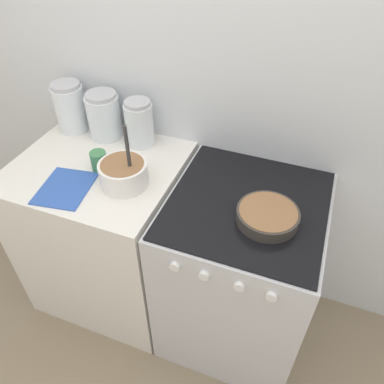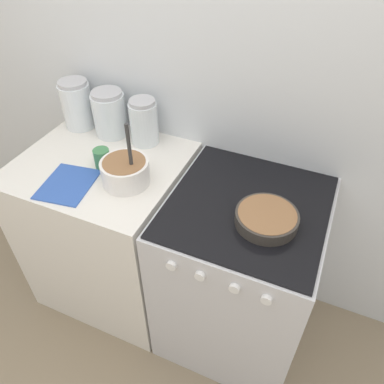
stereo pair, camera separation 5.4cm
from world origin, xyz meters
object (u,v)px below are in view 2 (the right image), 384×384
Objects in this scene: mixing_bowl at (125,170)px; baking_pan at (267,218)px; stove at (239,273)px; storage_jar_left at (78,107)px; tin_can at (102,159)px; storage_jar_right at (144,125)px; storage_jar_middle at (110,116)px.

mixing_bowl is 0.63m from baking_pan.
mixing_bowl reaches higher than stove.
baking_pan is at bearing -16.00° from storage_jar_left.
baking_pan is 2.62× the size of tin_can.
stove is 3.09× the size of mixing_bowl.
tin_can is at bearing -106.43° from storage_jar_right.
stove is 0.76m from mixing_bowl.
storage_jar_right is (-0.62, 0.24, 0.56)m from stove.
storage_jar_middle is 1.02× the size of storage_jar_right.
mixing_bowl is 0.57m from storage_jar_left.
storage_jar_right is (-0.08, 0.31, 0.04)m from mixing_bowl.
storage_jar_middle is 0.20m from storage_jar_right.
storage_jar_right is at bearing -0.00° from storage_jar_left.
storage_jar_middle is at bearing -0.00° from storage_jar_left.
stove is 3.97× the size of storage_jar_middle.
mixing_bowl is at bearing -172.49° from stove.
tin_can reaches higher than baking_pan.
baking_pan is at bearing -37.67° from stove.
mixing_bowl reaches higher than tin_can.
mixing_bowl is 1.28× the size of storage_jar_middle.
tin_can is (-0.69, -0.02, 0.51)m from stove.
storage_jar_left is at bearing 180.00° from storage_jar_right.
storage_jar_left is 0.20m from storage_jar_middle.
storage_jar_left is 0.42m from tin_can.
storage_jar_middle is (0.20, -0.00, -0.01)m from storage_jar_left.
storage_jar_left reaches higher than storage_jar_right.
storage_jar_left is at bearing 180.00° from storage_jar_middle.
storage_jar_right is (0.20, 0.00, -0.00)m from storage_jar_middle.
baking_pan is (0.63, -0.00, -0.03)m from mixing_bowl.
storage_jar_right is at bearing 0.00° from storage_jar_middle.
tin_can is (0.12, -0.26, -0.05)m from storage_jar_middle.
storage_jar_right is at bearing 73.57° from tin_can.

